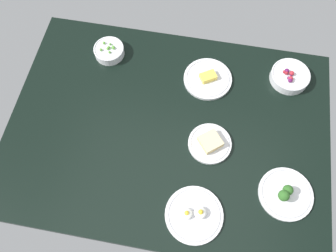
{
  "coord_description": "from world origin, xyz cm",
  "views": [
    {
      "loc": [
        -11.08,
        60.94,
        140.38
      ],
      "look_at": [
        0.0,
        0.0,
        6.0
      ],
      "focal_mm": 36.88,
      "sensor_mm": 36.0,
      "label": 1
    }
  ],
  "objects_px": {
    "bowl_berries": "(290,76)",
    "plate_cheese": "(208,79)",
    "bowl_peas": "(109,51)",
    "plate_sandwich": "(210,143)",
    "plate_broccoli": "(286,194)",
    "plate_eggs": "(194,215)"
  },
  "relations": [
    {
      "from": "plate_broccoli",
      "to": "plate_cheese",
      "type": "height_order",
      "value": "plate_broccoli"
    },
    {
      "from": "plate_broccoli",
      "to": "plate_eggs",
      "type": "bearing_deg",
      "value": 22.69
    },
    {
      "from": "bowl_peas",
      "to": "plate_cheese",
      "type": "height_order",
      "value": "bowl_peas"
    },
    {
      "from": "bowl_peas",
      "to": "plate_eggs",
      "type": "bearing_deg",
      "value": 126.79
    },
    {
      "from": "plate_sandwich",
      "to": "plate_cheese",
      "type": "xyz_separation_m",
      "value": [
        0.05,
        -0.32,
        -0.0
      ]
    },
    {
      "from": "bowl_peas",
      "to": "plate_sandwich",
      "type": "bearing_deg",
      "value": 144.51
    },
    {
      "from": "plate_broccoli",
      "to": "bowl_berries",
      "type": "xyz_separation_m",
      "value": [
        0.01,
        -0.55,
        0.01
      ]
    },
    {
      "from": "bowl_peas",
      "to": "bowl_berries",
      "type": "relative_size",
      "value": 0.81
    },
    {
      "from": "bowl_peas",
      "to": "plate_cheese",
      "type": "relative_size",
      "value": 0.64
    },
    {
      "from": "plate_broccoli",
      "to": "plate_eggs",
      "type": "height_order",
      "value": "plate_broccoli"
    },
    {
      "from": "plate_cheese",
      "to": "plate_sandwich",
      "type": "bearing_deg",
      "value": 99.05
    },
    {
      "from": "plate_eggs",
      "to": "plate_cheese",
      "type": "relative_size",
      "value": 1.02
    },
    {
      "from": "plate_eggs",
      "to": "plate_broccoli",
      "type": "bearing_deg",
      "value": -157.31
    },
    {
      "from": "bowl_berries",
      "to": "plate_eggs",
      "type": "bearing_deg",
      "value": 63.94
    },
    {
      "from": "bowl_berries",
      "to": "plate_cheese",
      "type": "height_order",
      "value": "bowl_berries"
    },
    {
      "from": "plate_broccoli",
      "to": "plate_eggs",
      "type": "xyz_separation_m",
      "value": [
        0.34,
        0.14,
        -0.01
      ]
    },
    {
      "from": "bowl_peas",
      "to": "plate_sandwich",
      "type": "relative_size",
      "value": 0.78
    },
    {
      "from": "plate_broccoli",
      "to": "bowl_peas",
      "type": "height_order",
      "value": "plate_broccoli"
    },
    {
      "from": "plate_broccoli",
      "to": "bowl_berries",
      "type": "height_order",
      "value": "plate_broccoli"
    },
    {
      "from": "bowl_berries",
      "to": "plate_cheese",
      "type": "relative_size",
      "value": 0.79
    },
    {
      "from": "plate_broccoli",
      "to": "bowl_peas",
      "type": "xyz_separation_m",
      "value": [
        0.86,
        -0.54,
        0.01
      ]
    },
    {
      "from": "bowl_peas",
      "to": "plate_sandwich",
      "type": "xyz_separation_m",
      "value": [
        -0.53,
        0.38,
        -0.01
      ]
    }
  ]
}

